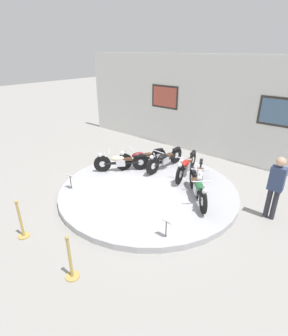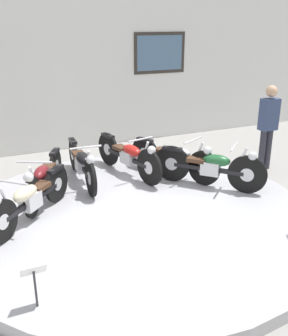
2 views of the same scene
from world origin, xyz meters
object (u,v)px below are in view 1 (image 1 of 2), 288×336
at_px(motorcycle_maroon, 140,157).
at_px(motorcycle_silver, 200,176).
at_px(motorcycle_black, 164,159).
at_px(stanchion_post_left_of_entry, 21,225).
at_px(info_placard_front_left, 70,178).
at_px(visitor_standing, 276,185).
at_px(stanchion_post_right_of_entry, 71,264).
at_px(motorcycle_cream, 120,161).
at_px(motorcycle_red, 186,165).
at_px(motorcycle_green, 198,188).
at_px(info_placard_front_centre, 166,224).

distance_m(motorcycle_maroon, motorcycle_silver, 2.42).
bearing_deg(motorcycle_black, stanchion_post_left_of_entry, -95.85).
distance_m(info_placard_front_left, stanchion_post_left_of_entry, 2.19).
height_order(visitor_standing, stanchion_post_right_of_entry, visitor_standing).
bearing_deg(visitor_standing, info_placard_front_left, -153.12).
distance_m(visitor_standing, stanchion_post_right_of_entry, 5.25).
distance_m(motorcycle_black, stanchion_post_right_of_entry, 5.27).
height_order(motorcycle_silver, info_placard_front_left, motorcycle_silver).
height_order(motorcycle_cream, visitor_standing, visitor_standing).
height_order(motorcycle_red, stanchion_post_right_of_entry, stanchion_post_right_of_entry).
bearing_deg(stanchion_post_right_of_entry, stanchion_post_left_of_entry, 180.00).
relative_size(motorcycle_black, motorcycle_red, 1.00).
bearing_deg(motorcycle_green, stanchion_post_left_of_entry, -122.51).
xyz_separation_m(motorcycle_black, motorcycle_silver, (1.66, -0.43, -0.00)).
xyz_separation_m(visitor_standing, stanchion_post_left_of_entry, (-4.32, -4.63, -0.66)).
distance_m(motorcycle_red, stanchion_post_right_of_entry, 5.11).
distance_m(motorcycle_black, visitor_standing, 3.85).
distance_m(motorcycle_black, motorcycle_green, 2.29).
bearing_deg(motorcycle_silver, motorcycle_red, 150.12).
bearing_deg(visitor_standing, motorcycle_black, 173.36).
bearing_deg(info_placard_front_left, stanchion_post_right_of_entry, -35.95).
xyz_separation_m(motorcycle_cream, motorcycle_green, (3.08, 0.00, 0.03)).
height_order(motorcycle_red, stanchion_post_left_of_entry, stanchion_post_left_of_entry).
relative_size(info_placard_front_centre, stanchion_post_left_of_entry, 0.50).
xyz_separation_m(motorcycle_maroon, visitor_standing, (4.56, -0.01, 0.45)).
relative_size(motorcycle_black, motorcycle_green, 1.29).
relative_size(motorcycle_red, stanchion_post_right_of_entry, 1.93).
distance_m(info_placard_front_left, stanchion_post_right_of_entry, 3.44).
xyz_separation_m(motorcycle_silver, info_placard_front_left, (-3.02, -2.63, -0.02)).
bearing_deg(motorcycle_cream, stanchion_post_right_of_entry, -57.44).
distance_m(motorcycle_maroon, motorcycle_black, 0.87).
bearing_deg(motorcycle_cream, visitor_standing, 8.06).
bearing_deg(motorcycle_red, visitor_standing, -8.76).
relative_size(motorcycle_red, info_placard_front_left, 3.86).
bearing_deg(motorcycle_silver, stanchion_post_right_of_entry, -92.93).
xyz_separation_m(motorcycle_red, stanchion_post_right_of_entry, (0.51, -5.08, -0.22)).
relative_size(motorcycle_maroon, info_placard_front_left, 3.48).
relative_size(motorcycle_red, motorcycle_silver, 1.10).
relative_size(motorcycle_cream, stanchion_post_right_of_entry, 1.41).
xyz_separation_m(motorcycle_cream, info_placard_front_centre, (3.35, -1.92, -0.00)).
height_order(info_placard_front_centre, stanchion_post_left_of_entry, stanchion_post_left_of_entry).
distance_m(motorcycle_cream, motorcycle_silver, 2.84).
distance_m(motorcycle_cream, info_placard_front_left, 1.94).
bearing_deg(info_placard_front_left, motorcycle_red, 53.46).
height_order(motorcycle_green, info_placard_front_left, motorcycle_green).
height_order(motorcycle_black, stanchion_post_left_of_entry, stanchion_post_left_of_entry).
bearing_deg(info_placard_front_centre, motorcycle_maroon, 138.95).
height_order(motorcycle_maroon, motorcycle_green, motorcycle_green).
height_order(motorcycle_silver, info_placard_front_centre, motorcycle_silver).
xyz_separation_m(motorcycle_cream, motorcycle_maroon, (0.33, 0.71, 0.01)).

